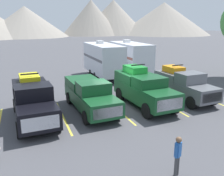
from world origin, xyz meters
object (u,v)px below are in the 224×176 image
Objects in this scene: person_b at (178,154)px; camper_trailer_b at (130,56)px; pickup_truck_a at (33,100)px; pickup_truck_b at (90,94)px; camper_trailer_a at (103,59)px; pickup_truck_d at (183,84)px; pickup_truck_c at (143,88)px.

camper_trailer_b is at bearing 70.52° from person_b.
pickup_truck_a is at bearing -137.74° from camper_trailer_b.
camper_trailer_a reaches higher than pickup_truck_b.
camper_trailer_b is 18.32m from person_b.
pickup_truck_d is 9.59m from camper_trailer_b.
pickup_truck_d is 9.53m from camper_trailer_a.
pickup_truck_a is at bearing 179.04° from pickup_truck_c.
camper_trailer_a is at bearing 109.57° from pickup_truck_d.
camper_trailer_b is at bearing 89.15° from pickup_truck_d.
pickup_truck_c is 0.73× the size of camper_trailer_b.
pickup_truck_a is 1.11× the size of pickup_truck_d.
camper_trailer_b is (0.14, 9.56, 0.80)m from pickup_truck_d.
pickup_truck_d reaches higher than person_b.
pickup_truck_a is 14.44m from camper_trailer_b.
pickup_truck_d is (7.05, -0.15, 0.08)m from pickup_truck_b.
camper_trailer_b reaches higher than pickup_truck_c.
camper_trailer_a reaches higher than pickup_truck_d.
pickup_truck_d is at bearing 4.31° from pickup_truck_c.
pickup_truck_b is 3.72× the size of person_b.
person_b is (-6.10, -17.24, -1.03)m from camper_trailer_b.
camper_trailer_b is at bearing 52.60° from pickup_truck_b.
camper_trailer_b is (3.59, 9.82, 0.69)m from pickup_truck_c.
camper_trailer_b reaches higher than person_b.
pickup_truck_a is 3.74× the size of person_b.
pickup_truck_a reaches higher than pickup_truck_d.
camper_trailer_a is 1.02× the size of camper_trailer_b.
camper_trailer_a is (7.35, 9.08, 0.75)m from pickup_truck_a.
person_b is at bearing -127.77° from pickup_truck_d.
pickup_truck_d is at bearing -70.43° from camper_trailer_a.
pickup_truck_a is 7.09m from pickup_truck_c.
pickup_truck_b is 7.91m from person_b.
pickup_truck_a is at bearing -175.23° from pickup_truck_b.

